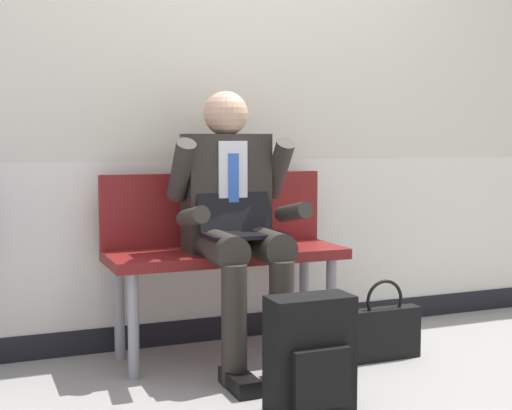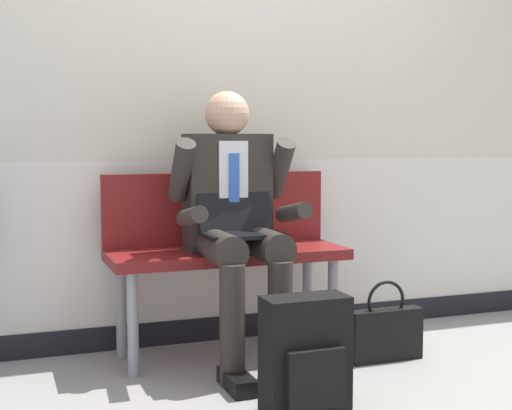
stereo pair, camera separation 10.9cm
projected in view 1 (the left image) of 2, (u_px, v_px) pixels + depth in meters
The scene contains 6 objects.
ground_plane at pixel (272, 366), 3.33m from camera, with size 18.00×18.00×0.00m, color gray.
station_wall at pixel (229, 83), 3.74m from camera, with size 5.91×0.14×2.70m.
bench_with_person at pixel (222, 243), 3.49m from camera, with size 1.13×0.42×0.88m.
person_seated at pixel (236, 218), 3.30m from camera, with size 0.57×0.70×1.27m.
backpack at pixel (311, 355), 2.76m from camera, with size 0.33×0.20×0.45m.
handbag at pixel (384, 331), 3.43m from camera, with size 0.36×0.08×0.39m.
Camera 1 is at (-1.30, -2.98, 1.05)m, focal length 50.55 mm.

